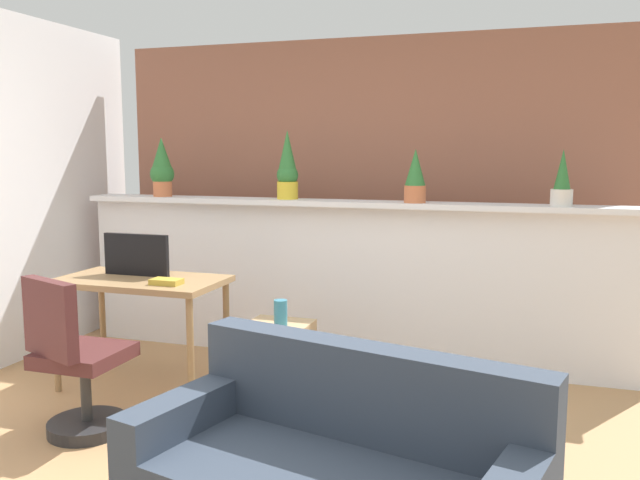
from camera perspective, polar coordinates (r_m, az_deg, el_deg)
ground_plane at (r=3.46m, az=-7.27°, el=-19.70°), size 12.00×12.00×0.00m
divider_wall at (r=5.05m, az=2.35°, el=-3.71°), size 4.31×0.16×1.18m
plant_shelf at (r=4.93m, az=2.26°, el=3.17°), size 4.31×0.29×0.04m
brick_wall_behind at (r=5.55m, az=4.07°, el=4.16°), size 4.31×0.10×2.50m
potted_plant_0 at (r=5.52m, az=-13.45°, el=6.05°), size 0.19×0.19×0.48m
potted_plant_1 at (r=5.09m, az=-2.82°, el=6.19°), size 0.17×0.17×0.53m
potted_plant_2 at (r=4.77m, az=8.20°, el=5.44°), size 0.15×0.15×0.38m
potted_plant_3 at (r=4.70m, az=20.13°, el=4.75°), size 0.14×0.14×0.38m
desk at (r=4.58m, az=-15.15°, el=-4.23°), size 1.10×0.60×0.75m
tv_monitor at (r=4.65m, az=-15.53°, el=-1.23°), size 0.48×0.04×0.28m
office_chair at (r=3.99m, az=-20.31°, el=-10.33°), size 0.51×0.51×0.91m
side_cube_shelf at (r=4.30m, az=-3.73°, el=-10.48°), size 0.40×0.41×0.50m
vase_on_shelf at (r=4.17m, az=-3.41°, el=-6.29°), size 0.08×0.08×0.17m
book_on_desk at (r=4.31m, az=-13.08°, el=-3.51°), size 0.19×0.11×0.04m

